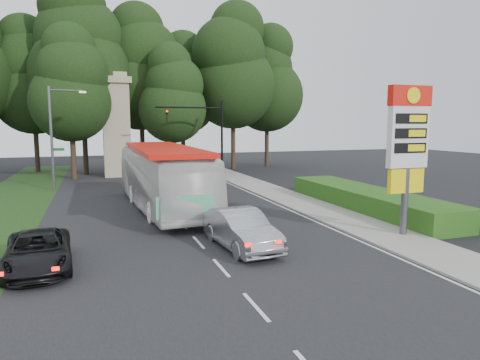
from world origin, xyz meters
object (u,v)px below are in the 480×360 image
object	(u,v)px
traffic_signal_mast	(208,129)
suv_charcoal	(38,251)
streetlight_signs	(54,133)
transit_bus	(163,178)
gas_station_pylon	(408,140)
sedan_silver	(241,229)
monument	(116,124)

from	to	relation	value
traffic_signal_mast	suv_charcoal	bearing A→B (deg)	-118.98
streetlight_signs	transit_bus	size ratio (longest dim) A/B	0.58
gas_station_pylon	suv_charcoal	world-z (taller)	gas_station_pylon
sedan_silver	suv_charcoal	bearing A→B (deg)	175.62
gas_station_pylon	monument	xyz separation A→B (m)	(-11.20, 28.01, 0.66)
monument	sedan_silver	bearing A→B (deg)	-82.71
gas_station_pylon	traffic_signal_mast	size ratio (longest dim) A/B	0.95
streetlight_signs	suv_charcoal	size ratio (longest dim) A/B	1.68
gas_station_pylon	streetlight_signs	world-z (taller)	streetlight_signs
traffic_signal_mast	monument	size ratio (longest dim) A/B	0.72
gas_station_pylon	traffic_signal_mast	distance (m)	22.29
transit_bus	suv_charcoal	world-z (taller)	transit_bus
traffic_signal_mast	streetlight_signs	distance (m)	12.83
streetlight_signs	monument	bearing A→B (deg)	58.03
monument	suv_charcoal	bearing A→B (deg)	-98.70
streetlight_signs	sedan_silver	xyz separation A→B (m)	(8.49, -19.36, -3.63)
streetlight_signs	suv_charcoal	distance (m)	19.84
streetlight_signs	sedan_silver	size ratio (longest dim) A/B	1.62
gas_station_pylon	sedan_silver	distance (m)	8.54
sedan_silver	streetlight_signs	bearing A→B (deg)	108.55
traffic_signal_mast	streetlight_signs	world-z (taller)	streetlight_signs
gas_station_pylon	traffic_signal_mast	bearing A→B (deg)	99.09
gas_station_pylon	suv_charcoal	xyz separation A→B (m)	(-15.40, 0.55, -3.79)
streetlight_signs	suv_charcoal	bearing A→B (deg)	-87.68
streetlight_signs	transit_bus	distance (m)	12.27
streetlight_signs	sedan_silver	distance (m)	21.45
gas_station_pylon	transit_bus	world-z (taller)	gas_station_pylon
sedan_silver	traffic_signal_mast	bearing A→B (deg)	73.80
streetlight_signs	transit_bus	bearing A→B (deg)	-55.93
monument	transit_bus	bearing A→B (deg)	-84.46
transit_bus	sedan_silver	xyz separation A→B (m)	(1.76, -9.42, -1.09)
suv_charcoal	streetlight_signs	bearing A→B (deg)	88.27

